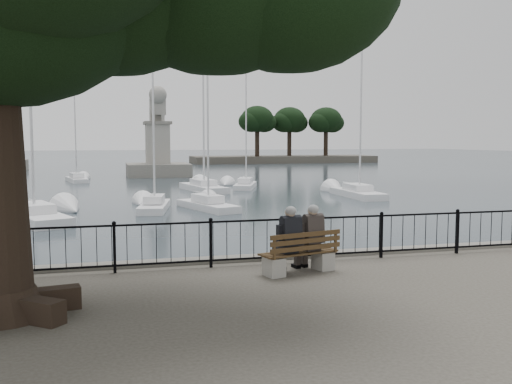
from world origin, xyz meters
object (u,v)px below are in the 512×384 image
object	(u,v)px
bench	(300,258)
lion_monument	(158,153)
person_right	(309,240)
person_left	(287,242)

from	to	relation	value
bench	lion_monument	world-z (taller)	lion_monument
lion_monument	bench	bearing A→B (deg)	-91.57
bench	lion_monument	bearing A→B (deg)	88.43
person_right	lion_monument	size ratio (longest dim) A/B	0.15
person_left	person_right	world-z (taller)	same
bench	person_right	distance (m)	0.45
bench	person_right	size ratio (longest dim) A/B	1.25
bench	person_right	world-z (taller)	person_right
bench	person_left	bearing A→B (deg)	174.35
bench	person_left	world-z (taller)	person_left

